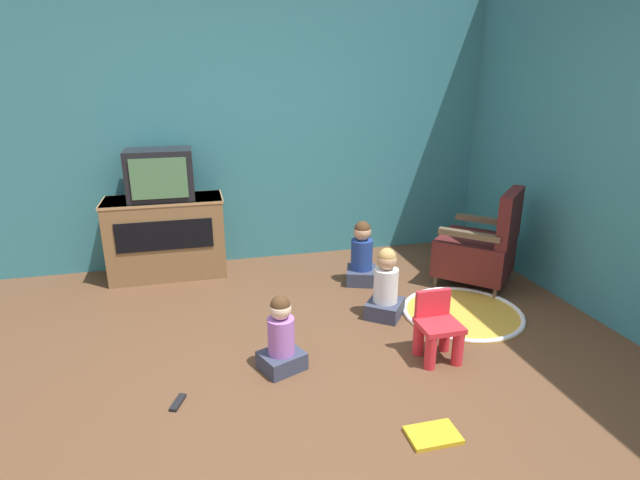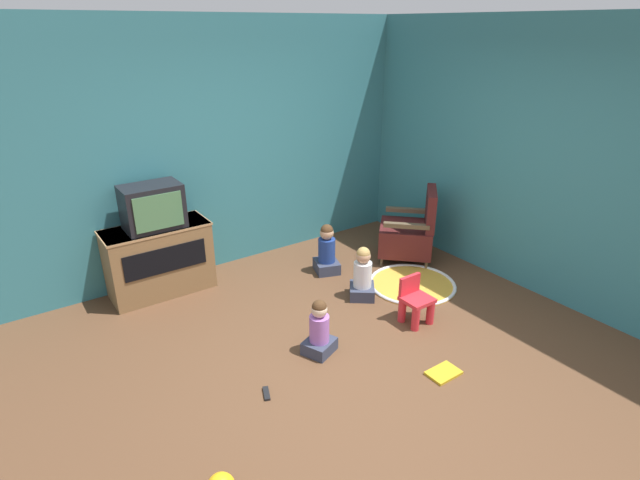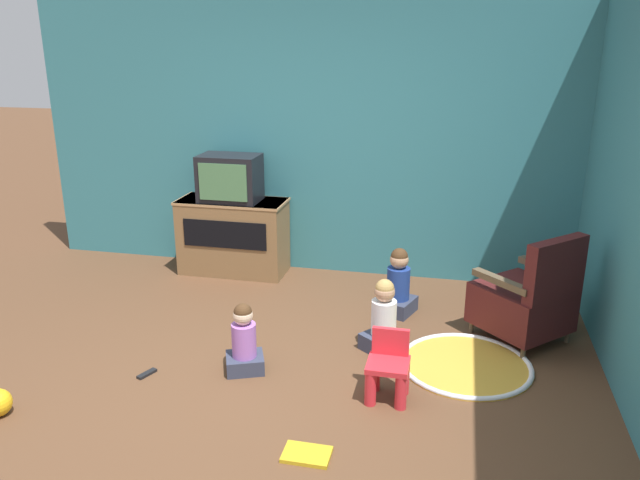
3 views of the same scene
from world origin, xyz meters
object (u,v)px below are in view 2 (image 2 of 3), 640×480
at_px(tv_cabinet, 159,259).
at_px(remote_control, 266,393).
at_px(television, 153,207).
at_px(black_armchair, 410,233).
at_px(child_watching_center, 319,330).
at_px(yellow_kid_chair, 415,303).
at_px(book, 443,373).
at_px(child_watching_right, 363,276).
at_px(child_watching_left, 327,251).

relative_size(tv_cabinet, remote_control, 6.81).
height_order(television, black_armchair, television).
xyz_separation_m(black_armchair, child_watching_center, (-1.96, -0.93, -0.12)).
bearing_deg(yellow_kid_chair, black_armchair, 48.50).
distance_m(television, yellow_kid_chair, 2.74).
distance_m(child_watching_center, remote_control, 0.72).
bearing_deg(book, child_watching_right, 79.16).
height_order(tv_cabinet, child_watching_center, tv_cabinet).
bearing_deg(remote_control, book, -93.13).
bearing_deg(child_watching_left, tv_cabinet, 89.40).
distance_m(yellow_kid_chair, child_watching_right, 0.67).
bearing_deg(tv_cabinet, child_watching_left, -20.11).
xyz_separation_m(television, child_watching_left, (1.70, -0.60, -0.71)).
xyz_separation_m(tv_cabinet, remote_control, (0.10, -2.06, -0.37)).
bearing_deg(tv_cabinet, child_watching_center, -67.80).
relative_size(yellow_kid_chair, book, 1.67).
xyz_separation_m(yellow_kid_chair, child_watching_left, (-0.07, 1.34, 0.05)).
bearing_deg(yellow_kid_chair, book, -117.30).
height_order(tv_cabinet, child_watching_right, tv_cabinet).
distance_m(television, book, 3.15).
relative_size(child_watching_right, remote_control, 3.64).
relative_size(television, remote_control, 3.68).
xyz_separation_m(child_watching_left, child_watching_center, (-0.95, -1.22, -0.03)).
xyz_separation_m(television, child_watching_right, (1.67, -1.29, -0.72)).
height_order(child_watching_right, remote_control, child_watching_right).
distance_m(television, child_watching_center, 2.10).
distance_m(child_watching_right, remote_control, 1.75).
distance_m(child_watching_left, child_watching_center, 1.55).
bearing_deg(remote_control, child_watching_right, -42.33).
relative_size(child_watching_left, child_watching_center, 1.13).
height_order(book, remote_control, book).
height_order(television, remote_control, television).
bearing_deg(yellow_kid_chair, tv_cabinet, 132.38).
bearing_deg(child_watching_left, television, 90.15).
bearing_deg(child_watching_center, television, 90.06).
bearing_deg(book, black_armchair, 53.28).
relative_size(black_armchair, remote_control, 5.68).
xyz_separation_m(child_watching_center, remote_control, (-0.65, -0.22, -0.21)).
height_order(tv_cabinet, yellow_kid_chair, tv_cabinet).
xyz_separation_m(book, remote_control, (-1.31, 0.62, -0.00)).
height_order(child_watching_center, child_watching_right, child_watching_right).
xyz_separation_m(tv_cabinet, black_armchair, (2.72, -0.91, -0.05)).
bearing_deg(tv_cabinet, yellow_kid_chair, -47.86).
distance_m(tv_cabinet, child_watching_left, 1.82).
bearing_deg(child_watching_left, remote_control, 151.33).
bearing_deg(tv_cabinet, book, -62.24).
bearing_deg(child_watching_left, yellow_kid_chair, -157.31).
height_order(black_armchair, child_watching_left, black_armchair).
bearing_deg(television, book, -62.01).
bearing_deg(child_watching_right, child_watching_left, 34.63).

